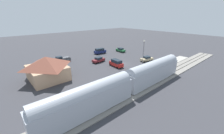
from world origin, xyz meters
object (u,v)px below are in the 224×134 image
at_px(station_building, 47,68).
at_px(suv_navy, 100,51).
at_px(sedan_green, 121,50).
at_px(sedan_maroon, 99,60).
at_px(pickup_charcoal, 62,59).
at_px(pedestrian_waiting_far, 154,67).
at_px(light_pole_near_platform, 143,52).
at_px(sedan_tan, 147,59).
at_px(passenger_train, 127,82).
at_px(pedestrian_on_platform, 153,66).
at_px(suv_red, 116,63).

xyz_separation_m(station_building, suv_navy, (11.47, -24.52, -1.88)).
height_order(sedan_green, sedan_maroon, same).
bearing_deg(station_building, pickup_charcoal, -36.63).
bearing_deg(pedestrian_waiting_far, pickup_charcoal, 33.28).
relative_size(pickup_charcoal, light_pole_near_platform, 0.63).
distance_m(suv_navy, sedan_maroon, 11.33).
bearing_deg(sedan_tan, passenger_train, 116.37).
bearing_deg(passenger_train, pedestrian_on_platform, -74.64).
relative_size(station_building, suv_red, 1.97).
height_order(pedestrian_waiting_far, sedan_maroon, pedestrian_waiting_far).
height_order(passenger_train, pedestrian_waiting_far, passenger_train).
distance_m(pedestrian_waiting_far, sedan_tan, 9.08).
relative_size(suv_navy, light_pole_near_platform, 0.59).
bearing_deg(light_pole_near_platform, sedan_maroon, 22.42).
distance_m(suv_red, pickup_charcoal, 18.77).
height_order(pedestrian_on_platform, pedestrian_waiting_far, same).
distance_m(sedan_tan, light_pole_near_platform, 9.48).
xyz_separation_m(station_building, sedan_tan, (-7.43, -30.58, -2.15)).
height_order(pedestrian_waiting_far, sedan_tan, pedestrian_waiting_far).
height_order(station_building, sedan_tan, station_building).
relative_size(station_building, pickup_charcoal, 1.81).
height_order(passenger_train, suv_navy, passenger_train).
height_order(suv_red, pickup_charcoal, suv_red).
relative_size(suv_red, light_pole_near_platform, 0.58).
bearing_deg(suv_red, pedestrian_waiting_far, -150.38).
distance_m(suv_red, sedan_maroon, 7.27).
xyz_separation_m(passenger_train, pickup_charcoal, (28.86, 1.20, -1.83)).
bearing_deg(light_pole_near_platform, pedestrian_on_platform, -151.43).
distance_m(suv_red, sedan_tan, 12.01).
relative_size(pedestrian_on_platform, sedan_maroon, 0.37).
distance_m(station_building, sedan_maroon, 17.72).
bearing_deg(station_building, passenger_train, -152.74).
bearing_deg(light_pole_near_platform, passenger_train, 116.17).
bearing_deg(sedan_maroon, sedan_green, -71.20).
bearing_deg(sedan_maroon, pedestrian_waiting_far, -157.08).
height_order(passenger_train, suv_red, passenger_train).
xyz_separation_m(pedestrian_on_platform, sedan_tan, (6.37, -6.05, -0.40)).
bearing_deg(sedan_green, pedestrian_on_platform, 158.54).
xyz_separation_m(sedan_green, sedan_maroon, (-5.35, 15.73, 0.00)).
height_order(pedestrian_on_platform, sedan_maroon, pedestrian_on_platform).
height_order(sedan_tan, pickup_charcoal, pickup_charcoal).
relative_size(sedan_tan, pickup_charcoal, 0.88).
bearing_deg(passenger_train, suv_red, -35.51).
height_order(suv_navy, sedan_maroon, suv_navy).
relative_size(suv_navy, sedan_tan, 1.05).
bearing_deg(pedestrian_waiting_far, station_building, 59.97).
relative_size(pedestrian_waiting_far, light_pole_near_platform, 0.20).
bearing_deg(pickup_charcoal, suv_red, -144.53).
relative_size(pedestrian_waiting_far, suv_navy, 0.34).
distance_m(passenger_train, sedan_maroon, 22.29).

